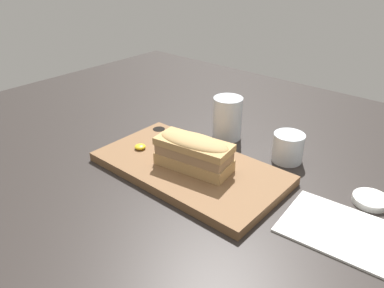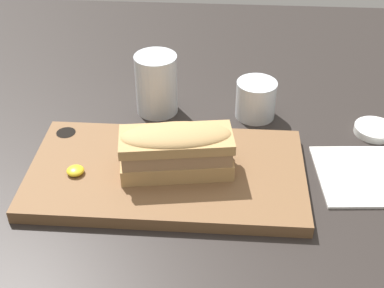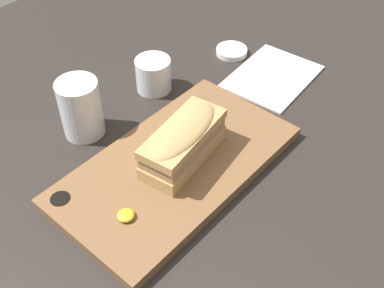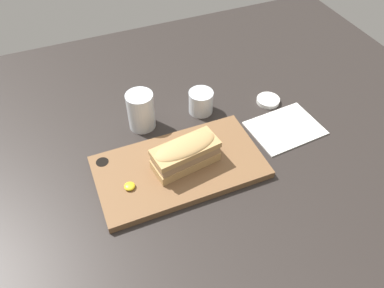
{
  "view_description": "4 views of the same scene",
  "coord_description": "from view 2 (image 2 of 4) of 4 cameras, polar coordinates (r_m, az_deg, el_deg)",
  "views": [
    {
      "loc": [
        40.78,
        -53.29,
        43.17
      ],
      "look_at": [
        -2.23,
        -3.37,
        8.22
      ],
      "focal_mm": 35.0,
      "sensor_mm": 36.0,
      "label": 1
    },
    {
      "loc": [
        5.29,
        -62.43,
        50.73
      ],
      "look_at": [
        1.18,
        -3.31,
        7.61
      ],
      "focal_mm": 50.0,
      "sensor_mm": 36.0,
      "label": 2
    },
    {
      "loc": [
        -39.64,
        -40.02,
        57.66
      ],
      "look_at": [
        -0.29,
        -5.68,
        7.18
      ],
      "focal_mm": 45.0,
      "sensor_mm": 36.0,
      "label": 3
    },
    {
      "loc": [
        -21.05,
        -57.29,
        69.98
      ],
      "look_at": [
        1.23,
        -3.13,
        8.38
      ],
      "focal_mm": 35.0,
      "sensor_mm": 36.0,
      "label": 4
    }
  ],
  "objects": [
    {
      "name": "serving_board",
      "position": [
        0.76,
        -2.75,
        -3.09
      ],
      "size": [
        38.72,
        21.03,
        1.89
      ],
      "color": "brown",
      "rests_on": "dining_table"
    },
    {
      "name": "dining_table",
      "position": [
        0.8,
        -0.68,
        -2.4
      ],
      "size": [
        160.1,
        125.18,
        2.0
      ],
      "color": "#282321",
      "rests_on": "ground"
    },
    {
      "name": "condiment_dish",
      "position": [
        0.9,
        18.89,
        1.44
      ],
      "size": [
        6.39,
        6.39,
        1.19
      ],
      "color": "white",
      "rests_on": "dining_table"
    },
    {
      "name": "mustard_dollop",
      "position": [
        0.76,
        -12.34,
        -2.79
      ],
      "size": [
        2.44,
        2.44,
        0.98
      ],
      "color": "gold",
      "rests_on": "serving_board"
    },
    {
      "name": "napkin",
      "position": [
        0.81,
        19.46,
        -3.18
      ],
      "size": [
        18.92,
        14.91,
        0.4
      ],
      "rotation": [
        0.0,
        0.0,
        0.08
      ],
      "color": "white",
      "rests_on": "dining_table"
    },
    {
      "name": "water_glass",
      "position": [
        0.89,
        -3.8,
        6.02
      ],
      "size": [
        6.93,
        6.93,
        10.15
      ],
      "color": "silver",
      "rests_on": "dining_table"
    },
    {
      "name": "wine_glass",
      "position": [
        0.89,
        6.82,
        4.67
      ],
      "size": [
        6.6,
        6.6,
        6.27
      ],
      "color": "silver",
      "rests_on": "dining_table"
    },
    {
      "name": "sandwich",
      "position": [
        0.73,
        -1.68,
        -0.49
      ],
      "size": [
        16.07,
        8.63,
        6.86
      ],
      "rotation": [
        0.0,
        0.0,
        0.15
      ],
      "color": "tan",
      "rests_on": "serving_board"
    }
  ]
}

